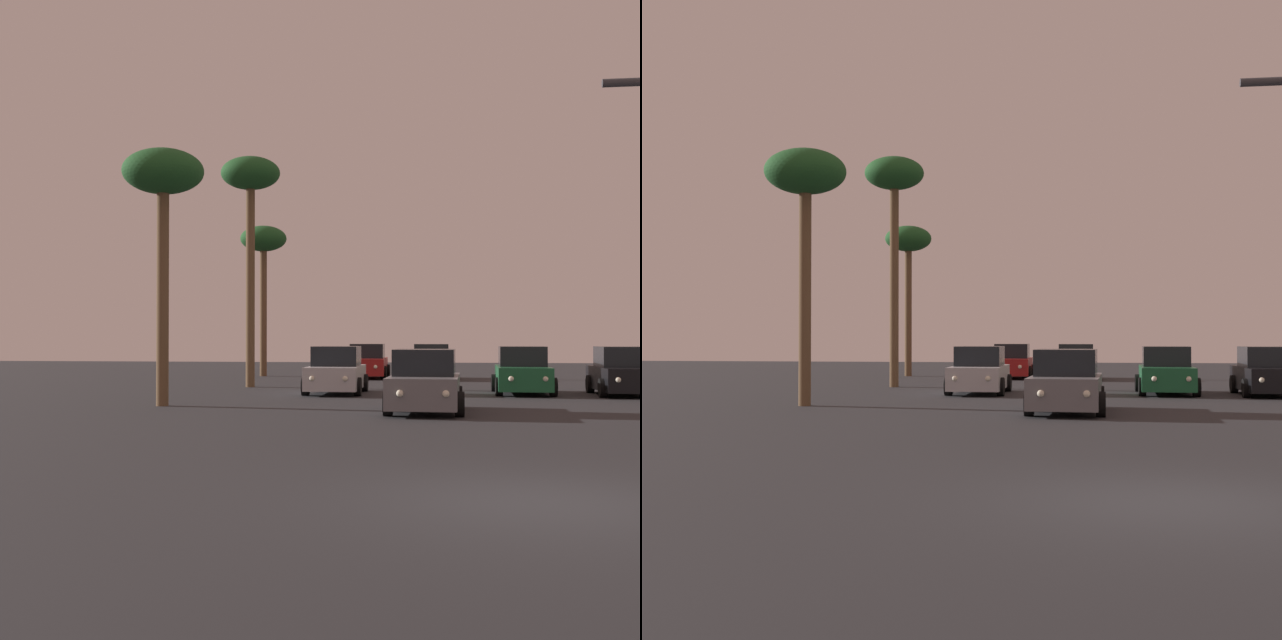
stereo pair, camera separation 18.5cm
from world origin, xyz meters
TOP-DOWN VIEW (x-y plane):
  - ground_plane at (0.00, 0.00)m, footprint 120.00×120.00m
  - car_black at (4.94, 20.78)m, footprint 2.04×4.32m
  - car_green at (1.57, 21.10)m, footprint 2.04×4.33m
  - car_tan at (-1.81, 31.85)m, footprint 2.04×4.34m
  - car_silver at (-5.00, 20.44)m, footprint 2.04×4.31m
  - car_red at (-4.90, 32.40)m, footprint 2.04×4.32m
  - car_grey at (-1.70, 12.88)m, footprint 2.04×4.34m
  - palm_tree_far at (-10.42, 34.00)m, footprint 2.40×2.40m
  - palm_tree_mid at (-8.91, 24.00)m, footprint 2.40×2.40m
  - palm_tree_near at (-9.33, 14.00)m, footprint 2.40×2.40m

SIDE VIEW (x-z plane):
  - ground_plane at x=0.00m, z-range 0.00..0.00m
  - car_black at x=4.94m, z-range -0.08..1.60m
  - car_green at x=1.57m, z-range -0.08..1.60m
  - car_tan at x=-1.81m, z-range -0.08..1.60m
  - car_silver at x=-5.00m, z-range -0.08..1.60m
  - car_red at x=-4.90m, z-range -0.08..1.60m
  - car_grey at x=-1.70m, z-range -0.08..1.60m
  - palm_tree_near at x=-9.33m, z-range 2.75..10.28m
  - palm_tree_far at x=-10.42m, z-range 2.84..10.61m
  - palm_tree_mid at x=-8.91m, z-range 3.43..12.74m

